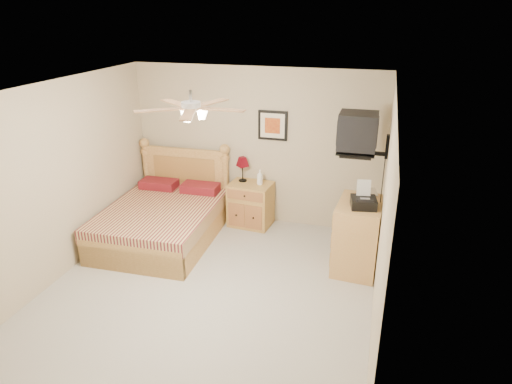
{
  "coord_description": "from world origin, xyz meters",
  "views": [
    {
      "loc": [
        1.89,
        -4.46,
        3.31
      ],
      "look_at": [
        0.38,
        0.9,
        1.05
      ],
      "focal_mm": 32.0,
      "sensor_mm": 36.0,
      "label": 1
    }
  ],
  "objects": [
    {
      "name": "dresser",
      "position": [
        1.73,
        1.11,
        0.48
      ],
      "size": [
        0.62,
        0.85,
        0.96
      ],
      "primitive_type": "cube",
      "rotation": [
        0.0,
        0.0,
        -0.07
      ],
      "color": "#C58543",
      "rests_on": "ground"
    },
    {
      "name": "magazine_lower",
      "position": [
        1.7,
        1.39,
        0.97
      ],
      "size": [
        0.22,
        0.27,
        0.02
      ],
      "primitive_type": "imported",
      "rotation": [
        0.0,
        0.0,
        -0.11
      ],
      "color": "beige",
      "rests_on": "dresser"
    },
    {
      "name": "wall_back",
      "position": [
        0.0,
        2.25,
        1.25
      ],
      "size": [
        4.0,
        0.04,
        2.5
      ],
      "primitive_type": "cube",
      "color": "tan",
      "rests_on": "ground"
    },
    {
      "name": "wall_right",
      "position": [
        2.0,
        0.0,
        1.25
      ],
      "size": [
        0.04,
        4.5,
        2.5
      ],
      "primitive_type": "cube",
      "color": "tan",
      "rests_on": "ground"
    },
    {
      "name": "framed_picture",
      "position": [
        0.27,
        2.23,
        1.62
      ],
      "size": [
        0.46,
        0.04,
        0.46
      ],
      "primitive_type": "cube",
      "color": "black",
      "rests_on": "wall_back"
    },
    {
      "name": "magazine_upper",
      "position": [
        1.7,
        1.41,
        1.0
      ],
      "size": [
        0.26,
        0.33,
        0.02
      ],
      "primitive_type": "imported",
      "rotation": [
        0.0,
        0.0,
        0.19
      ],
      "color": "gray",
      "rests_on": "magazine_lower"
    },
    {
      "name": "wall_tv",
      "position": [
        1.75,
        1.34,
        1.81
      ],
      "size": [
        0.56,
        0.46,
        0.58
      ],
      "primitive_type": null,
      "color": "black",
      "rests_on": "wall_right"
    },
    {
      "name": "ceiling",
      "position": [
        0.0,
        0.0,
        2.5
      ],
      "size": [
        4.0,
        4.5,
        0.04
      ],
      "primitive_type": "cube",
      "color": "white",
      "rests_on": "ground"
    },
    {
      "name": "floor",
      "position": [
        0.0,
        0.0,
        0.0
      ],
      "size": [
        4.5,
        4.5,
        0.0
      ],
      "primitive_type": "plane",
      "color": "#A5A095",
      "rests_on": "ground"
    },
    {
      "name": "table_lamp",
      "position": [
        -0.18,
        2.09,
        0.91
      ],
      "size": [
        0.23,
        0.23,
        0.4
      ],
      "primitive_type": null,
      "rotation": [
        0.0,
        0.0,
        0.07
      ],
      "color": "#5C0611",
      "rests_on": "nightstand"
    },
    {
      "name": "wall_left",
      "position": [
        -2.0,
        0.0,
        1.25
      ],
      "size": [
        0.04,
        4.5,
        2.5
      ],
      "primitive_type": "cube",
      "color": "tan",
      "rests_on": "ground"
    },
    {
      "name": "fax_machine",
      "position": [
        1.76,
        0.98,
        1.13
      ],
      "size": [
        0.36,
        0.38,
        0.33
      ],
      "primitive_type": null,
      "rotation": [
        0.0,
        0.0,
        0.17
      ],
      "color": "black",
      "rests_on": "dresser"
    },
    {
      "name": "wall_front",
      "position": [
        0.0,
        -2.25,
        1.25
      ],
      "size": [
        4.0,
        0.04,
        2.5
      ],
      "primitive_type": "cube",
      "color": "tan",
      "rests_on": "ground"
    },
    {
      "name": "nightstand",
      "position": [
        -0.02,
        2.0,
        0.36
      ],
      "size": [
        0.7,
        0.55,
        0.71
      ],
      "primitive_type": "cube",
      "rotation": [
        0.0,
        0.0,
        -0.09
      ],
      "color": "#A6773A",
      "rests_on": "ground"
    },
    {
      "name": "ceiling_fan",
      "position": [
        0.0,
        -0.2,
        2.36
      ],
      "size": [
        1.14,
        1.14,
        0.28
      ],
      "primitive_type": null,
      "color": "silver",
      "rests_on": "ceiling"
    },
    {
      "name": "bed",
      "position": [
        -1.17,
        1.12,
        0.65
      ],
      "size": [
        1.57,
        2.04,
        1.29
      ],
      "primitive_type": null,
      "rotation": [
        0.0,
        0.0,
        0.03
      ],
      "color": "#AB7537",
      "rests_on": "ground"
    },
    {
      "name": "lotion_bottle",
      "position": [
        0.12,
        2.02,
        0.83
      ],
      "size": [
        0.1,
        0.1,
        0.24
      ],
      "primitive_type": "imported",
      "rotation": [
        0.0,
        0.0,
        0.07
      ],
      "color": "white",
      "rests_on": "nightstand"
    }
  ]
}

